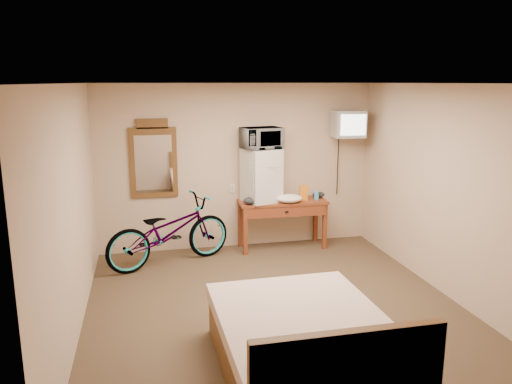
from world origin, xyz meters
TOP-DOWN VIEW (x-y plane):
  - room at (-0.00, 0.00)m, footprint 4.60×4.64m
  - desk at (0.65, 2.00)m, footprint 1.35×0.55m
  - mini_fridge at (0.33, 2.06)m, footprint 0.61×0.60m
  - microwave at (0.33, 2.06)m, footprint 0.64×0.50m
  - snack_bag at (0.97, 1.97)m, footprint 0.12×0.08m
  - blue_cup at (1.18, 1.99)m, footprint 0.07×0.07m
  - cloth_cream at (0.72, 1.89)m, footprint 0.39×0.30m
  - cloth_dark_a at (0.16, 1.91)m, footprint 0.29×0.22m
  - cloth_dark_b at (1.26, 2.11)m, footprint 0.20×0.16m
  - crt_television at (1.67, 2.02)m, footprint 0.49×0.59m
  - wall_mirror at (-1.24, 2.27)m, footprint 0.68×0.04m
  - bicycle at (-1.08, 1.68)m, footprint 1.94×1.27m
  - bed at (-0.09, -1.38)m, footprint 1.47×1.96m

SIDE VIEW (x-z plane):
  - bed at x=-0.09m, z-range -0.15..0.75m
  - bicycle at x=-1.08m, z-range 0.00..0.96m
  - desk at x=0.65m, z-range 0.25..1.00m
  - cloth_dark_b at x=1.26m, z-range 0.75..0.84m
  - cloth_dark_a at x=0.16m, z-range 0.75..0.86m
  - cloth_cream at x=0.72m, z-range 0.75..0.87m
  - blue_cup at x=1.18m, z-range 0.75..0.88m
  - snack_bag at x=0.97m, z-range 0.75..0.98m
  - mini_fridge at x=0.33m, z-range 0.75..1.55m
  - room at x=0.00m, z-range 0.00..2.50m
  - wall_mirror at x=-1.24m, z-range 0.83..1.98m
  - microwave at x=0.33m, z-range 1.55..1.86m
  - crt_television at x=1.67m, z-range 1.69..2.09m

